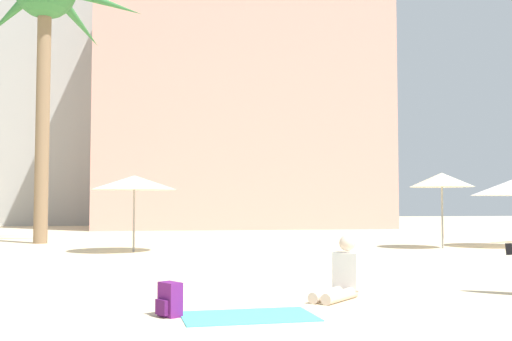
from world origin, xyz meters
TOP-DOWN VIEW (x-y plane):
  - hotel_pink at (3.16, 33.25)m, footprint 16.61×11.85m
  - hotel_tower_gray at (-11.42, 40.05)m, footprint 13.42×8.32m
  - palm_tree_left at (-5.92, 17.93)m, footprint 6.27×6.58m
  - cafe_umbrella_1 at (-2.62, 13.43)m, footprint 2.47×2.47m
  - cafe_umbrella_2 at (6.89, 13.30)m, footprint 2.00×2.00m
  - beach_towel at (-0.98, 2.93)m, footprint 1.67×1.06m
  - backpack at (-1.93, 3.11)m, footprint 0.34×0.35m
  - person_far_right at (0.61, 4.12)m, footprint 0.97×0.98m

SIDE VIEW (x-z plane):
  - beach_towel at x=-0.98m, z-range 0.00..0.01m
  - backpack at x=-1.93m, z-range -0.01..0.41m
  - person_far_right at x=0.61m, z-range -0.15..0.77m
  - cafe_umbrella_1 at x=-2.62m, z-range 0.90..3.11m
  - cafe_umbrella_2 at x=6.89m, z-range 0.96..3.32m
  - hotel_pink at x=3.16m, z-range 0.00..14.74m
  - palm_tree_left at x=-5.92m, z-range 3.31..13.59m
  - hotel_tower_gray at x=-11.42m, z-range 0.00..28.52m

